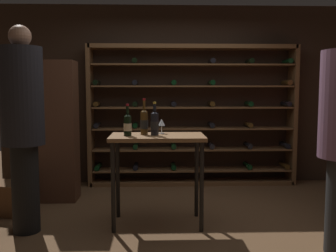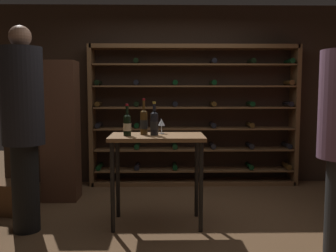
{
  "view_description": "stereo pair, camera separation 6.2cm",
  "coord_description": "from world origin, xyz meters",
  "px_view_note": "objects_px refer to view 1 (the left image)",
  "views": [
    {
      "loc": [
        -0.26,
        -3.99,
        1.43
      ],
      "look_at": [
        -0.12,
        0.18,
        1.03
      ],
      "focal_mm": 40.32,
      "sensor_mm": 36.0,
      "label": 1
    },
    {
      "loc": [
        -0.2,
        -3.99,
        1.43
      ],
      "look_at": [
        -0.12,
        0.18,
        1.03
      ],
      "focal_mm": 40.32,
      "sensor_mm": 36.0,
      "label": 2
    }
  ],
  "objects_px": {
    "tasting_table": "(157,148)",
    "wine_bottle_black_capsule": "(128,125)",
    "wine_rack": "(193,116)",
    "display_cabinet": "(59,131)",
    "wine_bottle_amber_reserve": "(144,122)",
    "wine_bottle_gold_foil": "(155,123)",
    "wine_glass_stemmed_right": "(162,123)",
    "person_bystander_dark_jacket": "(23,119)",
    "wine_crate": "(7,198)"
  },
  "relations": [
    {
      "from": "wine_bottle_black_capsule",
      "to": "wine_glass_stemmed_right",
      "type": "xyz_separation_m",
      "value": [
        0.35,
        0.21,
        -0.0
      ]
    },
    {
      "from": "wine_rack",
      "to": "person_bystander_dark_jacket",
      "type": "bearing_deg",
      "value": -134.79
    },
    {
      "from": "tasting_table",
      "to": "wine_bottle_black_capsule",
      "type": "distance_m",
      "value": 0.4
    },
    {
      "from": "wine_rack",
      "to": "tasting_table",
      "type": "bearing_deg",
      "value": -107.58
    },
    {
      "from": "tasting_table",
      "to": "wine_bottle_amber_reserve",
      "type": "relative_size",
      "value": 2.56
    },
    {
      "from": "display_cabinet",
      "to": "wine_crate",
      "type": "bearing_deg",
      "value": -132.89
    },
    {
      "from": "display_cabinet",
      "to": "wine_bottle_amber_reserve",
      "type": "bearing_deg",
      "value": -38.6
    },
    {
      "from": "display_cabinet",
      "to": "wine_glass_stemmed_right",
      "type": "distance_m",
      "value": 1.53
    },
    {
      "from": "wine_rack",
      "to": "wine_bottle_black_capsule",
      "type": "relative_size",
      "value": 9.38
    },
    {
      "from": "tasting_table",
      "to": "wine_bottle_amber_reserve",
      "type": "xyz_separation_m",
      "value": [
        -0.14,
        0.05,
        0.27
      ]
    },
    {
      "from": "wine_rack",
      "to": "wine_crate",
      "type": "distance_m",
      "value": 2.76
    },
    {
      "from": "wine_rack",
      "to": "wine_glass_stemmed_right",
      "type": "height_order",
      "value": "wine_rack"
    },
    {
      "from": "display_cabinet",
      "to": "wine_glass_stemmed_right",
      "type": "relative_size",
      "value": 11.29
    },
    {
      "from": "wine_rack",
      "to": "tasting_table",
      "type": "relative_size",
      "value": 3.15
    },
    {
      "from": "wine_crate",
      "to": "display_cabinet",
      "type": "height_order",
      "value": "display_cabinet"
    },
    {
      "from": "wine_bottle_amber_reserve",
      "to": "wine_bottle_gold_foil",
      "type": "relative_size",
      "value": 1.1
    },
    {
      "from": "wine_rack",
      "to": "wine_bottle_amber_reserve",
      "type": "bearing_deg",
      "value": -112.26
    },
    {
      "from": "wine_rack",
      "to": "wine_bottle_gold_foil",
      "type": "distance_m",
      "value": 1.8
    },
    {
      "from": "display_cabinet",
      "to": "wine_bottle_gold_foil",
      "type": "height_order",
      "value": "display_cabinet"
    },
    {
      "from": "person_bystander_dark_jacket",
      "to": "wine_bottle_gold_foil",
      "type": "xyz_separation_m",
      "value": [
        1.3,
        0.17,
        -0.06
      ]
    },
    {
      "from": "wine_rack",
      "to": "wine_bottle_black_capsule",
      "type": "bearing_deg",
      "value": -115.63
    },
    {
      "from": "wine_glass_stemmed_right",
      "to": "wine_bottle_black_capsule",
      "type": "bearing_deg",
      "value": -149.5
    },
    {
      "from": "wine_bottle_black_capsule",
      "to": "wine_crate",
      "type": "bearing_deg",
      "value": 162.13
    },
    {
      "from": "wine_bottle_amber_reserve",
      "to": "wine_glass_stemmed_right",
      "type": "distance_m",
      "value": 0.21
    },
    {
      "from": "display_cabinet",
      "to": "wine_bottle_gold_foil",
      "type": "distance_m",
      "value": 1.56
    },
    {
      "from": "wine_bottle_gold_foil",
      "to": "wine_crate",
      "type": "bearing_deg",
      "value": 166.52
    },
    {
      "from": "tasting_table",
      "to": "wine_glass_stemmed_right",
      "type": "relative_size",
      "value": 6.19
    },
    {
      "from": "wine_bottle_amber_reserve",
      "to": "wine_rack",
      "type": "bearing_deg",
      "value": 67.74
    },
    {
      "from": "tasting_table",
      "to": "wine_bottle_gold_foil",
      "type": "distance_m",
      "value": 0.27
    },
    {
      "from": "person_bystander_dark_jacket",
      "to": "wine_glass_stemmed_right",
      "type": "relative_size",
      "value": 12.9
    },
    {
      "from": "wine_bottle_black_capsule",
      "to": "wine_bottle_amber_reserve",
      "type": "distance_m",
      "value": 0.2
    },
    {
      "from": "tasting_table",
      "to": "wine_bottle_gold_foil",
      "type": "height_order",
      "value": "wine_bottle_gold_foil"
    },
    {
      "from": "wine_bottle_gold_foil",
      "to": "wine_rack",
      "type": "bearing_deg",
      "value": 71.66
    },
    {
      "from": "wine_rack",
      "to": "wine_bottle_amber_reserve",
      "type": "xyz_separation_m",
      "value": [
        -0.68,
        -1.65,
        0.06
      ]
    },
    {
      "from": "wine_crate",
      "to": "wine_glass_stemmed_right",
      "type": "height_order",
      "value": "wine_glass_stemmed_right"
    },
    {
      "from": "wine_crate",
      "to": "wine_bottle_gold_foil",
      "type": "distance_m",
      "value": 1.99
    },
    {
      "from": "person_bystander_dark_jacket",
      "to": "display_cabinet",
      "type": "distance_m",
      "value": 1.14
    },
    {
      "from": "wine_crate",
      "to": "wine_rack",
      "type": "bearing_deg",
      "value": 29.53
    },
    {
      "from": "person_bystander_dark_jacket",
      "to": "wine_crate",
      "type": "relative_size",
      "value": 4.27
    },
    {
      "from": "wine_bottle_gold_foil",
      "to": "wine_bottle_amber_reserve",
      "type": "bearing_deg",
      "value": 154.5
    },
    {
      "from": "tasting_table",
      "to": "wine_bottle_black_capsule",
      "type": "xyz_separation_m",
      "value": [
        -0.3,
        -0.06,
        0.25
      ]
    },
    {
      "from": "wine_bottle_black_capsule",
      "to": "display_cabinet",
      "type": "bearing_deg",
      "value": 133.6
    },
    {
      "from": "display_cabinet",
      "to": "wine_bottle_amber_reserve",
      "type": "distance_m",
      "value": 1.44
    },
    {
      "from": "wine_crate",
      "to": "wine_glass_stemmed_right",
      "type": "relative_size",
      "value": 3.02
    },
    {
      "from": "display_cabinet",
      "to": "wine_bottle_amber_reserve",
      "type": "xyz_separation_m",
      "value": [
        1.11,
        -0.89,
        0.2
      ]
    },
    {
      "from": "person_bystander_dark_jacket",
      "to": "wine_rack",
      "type": "bearing_deg",
      "value": 93.76
    },
    {
      "from": "wine_bottle_black_capsule",
      "to": "wine_bottle_gold_foil",
      "type": "relative_size",
      "value": 0.94
    },
    {
      "from": "person_bystander_dark_jacket",
      "to": "wine_bottle_gold_foil",
      "type": "height_order",
      "value": "person_bystander_dark_jacket"
    },
    {
      "from": "tasting_table",
      "to": "wine_bottle_gold_foil",
      "type": "relative_size",
      "value": 2.81
    },
    {
      "from": "wine_bottle_black_capsule",
      "to": "wine_glass_stemmed_right",
      "type": "height_order",
      "value": "wine_bottle_black_capsule"
    }
  ]
}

